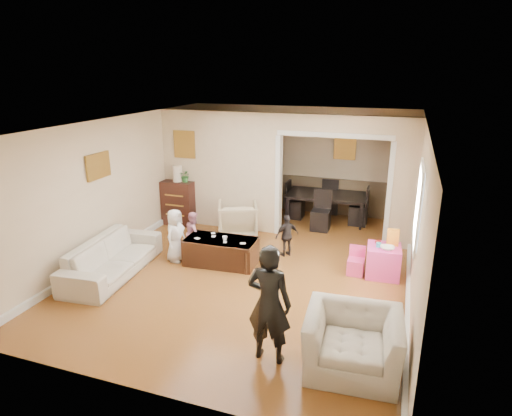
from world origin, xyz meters
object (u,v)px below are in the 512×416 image
at_px(armchair_back, 238,220).
at_px(armchair_front, 353,343).
at_px(child_kneel_a, 176,235).
at_px(coffee_table, 221,251).
at_px(sofa, 113,257).
at_px(dining_table, 326,208).
at_px(dresser, 179,203).
at_px(cyan_cup, 378,245).
at_px(table_lamp, 177,174).
at_px(coffee_cup, 225,238).
at_px(child_kneel_b, 194,233).
at_px(play_table, 383,261).
at_px(child_toddler, 287,235).
at_px(adult_person, 269,304).

bearing_deg(armchair_back, armchair_front, 105.66).
bearing_deg(child_kneel_a, coffee_table, -73.64).
bearing_deg(sofa, child_kneel_a, -46.75).
relative_size(sofa, dining_table, 1.16).
relative_size(dresser, coffee_table, 0.78).
bearing_deg(cyan_cup, coffee_table, -171.38).
relative_size(table_lamp, coffee_cup, 3.88).
bearing_deg(dresser, child_kneel_b, -52.30).
xyz_separation_m(sofa, child_kneel_b, (0.92, 1.31, 0.10)).
relative_size(play_table, child_toddler, 0.68).
height_order(armchair_front, table_lamp, table_lamp).
xyz_separation_m(child_kneel_a, child_kneel_b, (0.15, 0.45, -0.09)).
distance_m(sofa, armchair_back, 2.79).
relative_size(sofa, table_lamp, 5.98).
relative_size(dining_table, child_toddler, 2.24).
bearing_deg(child_toddler, armchair_front, 74.82).
relative_size(dining_table, adult_person, 1.21).
bearing_deg(child_kneel_b, dresser, 14.05).
distance_m(coffee_cup, child_toddler, 1.25).
relative_size(sofa, child_toddler, 2.60).
height_order(table_lamp, dining_table, table_lamp).
height_order(table_lamp, coffee_table, table_lamp).
height_order(sofa, child_kneel_b, child_kneel_b).
bearing_deg(child_kneel_b, child_toddler, -99.23).
bearing_deg(adult_person, table_lamp, -47.03).
relative_size(sofa, play_table, 3.82).
bearing_deg(play_table, sofa, -161.70).
xyz_separation_m(coffee_cup, cyan_cup, (2.66, 0.47, 0.05)).
relative_size(coffee_cup, dining_table, 0.05).
bearing_deg(dining_table, coffee_cup, -115.01).
distance_m(armchair_front, play_table, 2.71).
distance_m(table_lamp, child_toddler, 3.10).
relative_size(table_lamp, child_kneel_b, 0.43).
height_order(armchair_front, adult_person, adult_person).
distance_m(dresser, dining_table, 3.44).
xyz_separation_m(armchair_front, dining_table, (-1.28, 5.24, -0.04)).
relative_size(armchair_back, play_table, 1.47).
xyz_separation_m(table_lamp, child_kneel_b, (1.09, -1.41, -0.78)).
height_order(coffee_table, child_kneel_b, child_kneel_b).
bearing_deg(dining_table, armchair_back, -136.89).
relative_size(cyan_cup, child_kneel_a, 0.08).
height_order(armchair_back, armchair_front, armchair_back).
height_order(armchair_front, cyan_cup, armchair_front).
bearing_deg(coffee_table, child_toddler, 35.54).
bearing_deg(child_kneel_b, adult_person, -162.05).
xyz_separation_m(dresser, table_lamp, (0.00, 0.00, 0.69)).
xyz_separation_m(adult_person, child_toddler, (-0.62, 3.11, -0.35)).
xyz_separation_m(coffee_cup, child_kneel_b, (-0.80, 0.35, -0.11)).
relative_size(cyan_cup, dining_table, 0.04).
height_order(sofa, child_toddler, child_toddler).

